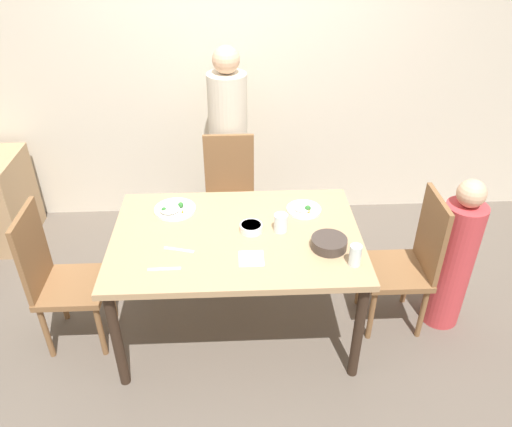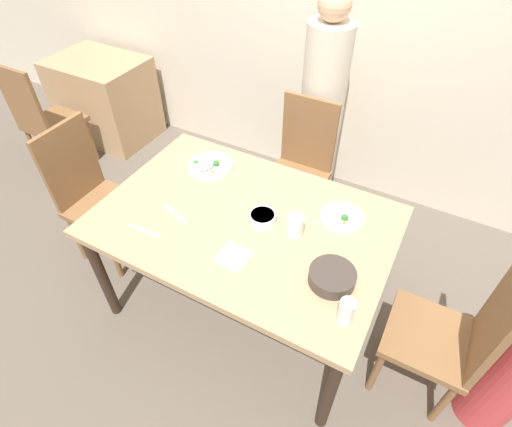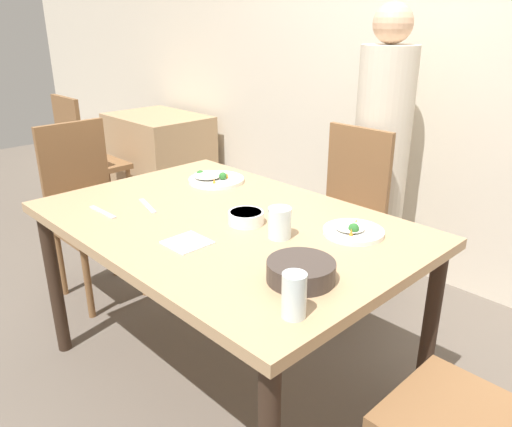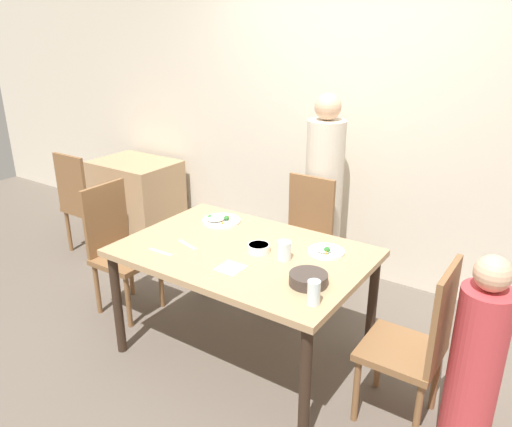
{
  "view_description": "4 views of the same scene",
  "coord_description": "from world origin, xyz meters",
  "px_view_note": "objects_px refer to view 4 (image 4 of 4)",
  "views": [
    {
      "loc": [
        0.01,
        -2.44,
        2.49
      ],
      "look_at": [
        0.12,
        -0.06,
        0.93
      ],
      "focal_mm": 35.0,
      "sensor_mm": 36.0,
      "label": 1
    },
    {
      "loc": [
        0.74,
        -1.25,
        2.18
      ],
      "look_at": [
        0.06,
        0.01,
        0.81
      ],
      "focal_mm": 28.0,
      "sensor_mm": 36.0,
      "label": 2
    },
    {
      "loc": [
        1.39,
        -1.17,
        1.49
      ],
      "look_at": [
        0.11,
        0.06,
        0.79
      ],
      "focal_mm": 35.0,
      "sensor_mm": 36.0,
      "label": 3
    },
    {
      "loc": [
        1.61,
        -2.26,
        2.06
      ],
      "look_at": [
        0.05,
        0.06,
        0.98
      ],
      "focal_mm": 35.0,
      "sensor_mm": 36.0,
      "label": 4
    }
  ],
  "objects_px": {
    "bowl_curry": "(308,279)",
    "glass_water_tall": "(284,250)",
    "person_adult": "(323,199)",
    "person_child": "(476,363)",
    "plate_rice_adult": "(220,220)",
    "chair_adult_spot": "(303,237)",
    "chair_child_spot": "(417,342)"
  },
  "relations": [
    {
      "from": "chair_adult_spot",
      "to": "bowl_curry",
      "type": "relative_size",
      "value": 4.65
    },
    {
      "from": "person_adult",
      "to": "plate_rice_adult",
      "type": "relative_size",
      "value": 5.86
    },
    {
      "from": "chair_adult_spot",
      "to": "person_child",
      "type": "distance_m",
      "value": 1.66
    },
    {
      "from": "person_child",
      "to": "plate_rice_adult",
      "type": "bearing_deg",
      "value": 171.37
    },
    {
      "from": "chair_adult_spot",
      "to": "glass_water_tall",
      "type": "xyz_separation_m",
      "value": [
        0.31,
        -0.82,
        0.3
      ]
    },
    {
      "from": "person_adult",
      "to": "glass_water_tall",
      "type": "xyz_separation_m",
      "value": [
        0.31,
        -1.14,
        0.07
      ]
    },
    {
      "from": "person_adult",
      "to": "bowl_curry",
      "type": "relative_size",
      "value": 7.51
    },
    {
      "from": "person_child",
      "to": "bowl_curry",
      "type": "height_order",
      "value": "person_child"
    },
    {
      "from": "plate_rice_adult",
      "to": "glass_water_tall",
      "type": "height_order",
      "value": "glass_water_tall"
    },
    {
      "from": "person_child",
      "to": "glass_water_tall",
      "type": "bearing_deg",
      "value": 178.78
    },
    {
      "from": "person_child",
      "to": "bowl_curry",
      "type": "xyz_separation_m",
      "value": [
        -0.85,
        -0.16,
        0.28
      ]
    },
    {
      "from": "person_adult",
      "to": "person_child",
      "type": "xyz_separation_m",
      "value": [
        1.42,
        -1.16,
        -0.23
      ]
    },
    {
      "from": "person_adult",
      "to": "person_child",
      "type": "distance_m",
      "value": 1.85
    },
    {
      "from": "person_child",
      "to": "plate_rice_adult",
      "type": "relative_size",
      "value": 4.06
    },
    {
      "from": "chair_adult_spot",
      "to": "person_adult",
      "type": "relative_size",
      "value": 0.62
    },
    {
      "from": "person_adult",
      "to": "bowl_curry",
      "type": "bearing_deg",
      "value": -66.45
    },
    {
      "from": "chair_adult_spot",
      "to": "chair_child_spot",
      "type": "distance_m",
      "value": 1.42
    },
    {
      "from": "person_child",
      "to": "plate_rice_adult",
      "type": "height_order",
      "value": "person_child"
    },
    {
      "from": "chair_adult_spot",
      "to": "chair_child_spot",
      "type": "height_order",
      "value": "same"
    },
    {
      "from": "glass_water_tall",
      "to": "chair_adult_spot",
      "type": "bearing_deg",
      "value": 110.84
    },
    {
      "from": "bowl_curry",
      "to": "chair_child_spot",
      "type": "bearing_deg",
      "value": 15.96
    },
    {
      "from": "chair_adult_spot",
      "to": "plate_rice_adult",
      "type": "bearing_deg",
      "value": -121.72
    },
    {
      "from": "plate_rice_adult",
      "to": "chair_child_spot",
      "type": "bearing_deg",
      "value": -10.26
    },
    {
      "from": "person_child",
      "to": "plate_rice_adult",
      "type": "distance_m",
      "value": 1.82
    },
    {
      "from": "bowl_curry",
      "to": "plate_rice_adult",
      "type": "height_order",
      "value": "bowl_curry"
    },
    {
      "from": "bowl_curry",
      "to": "glass_water_tall",
      "type": "distance_m",
      "value": 0.32
    },
    {
      "from": "chair_adult_spot",
      "to": "plate_rice_adult",
      "type": "distance_m",
      "value": 0.72
    },
    {
      "from": "person_adult",
      "to": "plate_rice_adult",
      "type": "xyz_separation_m",
      "value": [
        -0.36,
        -0.89,
        0.04
      ]
    },
    {
      "from": "chair_child_spot",
      "to": "bowl_curry",
      "type": "xyz_separation_m",
      "value": [
        -0.56,
        -0.16,
        0.27
      ]
    },
    {
      "from": "chair_adult_spot",
      "to": "plate_rice_adult",
      "type": "relative_size",
      "value": 3.63
    },
    {
      "from": "chair_child_spot",
      "to": "person_adult",
      "type": "bearing_deg",
      "value": -135.6
    },
    {
      "from": "person_child",
      "to": "glass_water_tall",
      "type": "relative_size",
      "value": 9.59
    }
  ]
}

